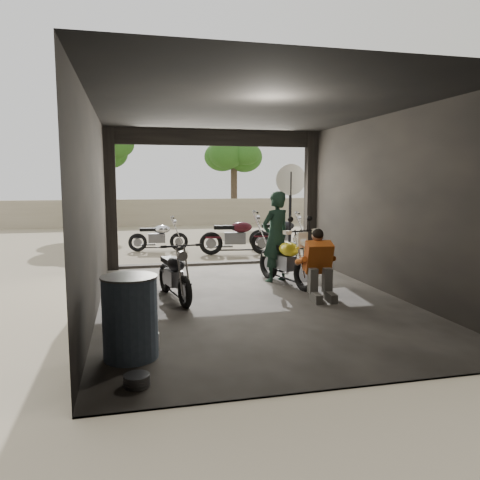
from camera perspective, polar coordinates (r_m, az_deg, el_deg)
name	(u,v)px	position (r m, az deg, el deg)	size (l,w,h in m)	color
ground	(251,301)	(8.02, 1.40, -7.44)	(80.00, 80.00, 0.00)	#7A6D56
garage	(244,223)	(8.32, 0.48, 2.05)	(7.00, 7.13, 3.20)	#2D2B28
boundary_wall	(174,212)	(21.64, -8.00, 3.38)	(18.00, 0.30, 1.20)	gray
tree_left	(102,132)	(20.13, -16.51, 12.53)	(2.20, 2.20, 5.60)	#382B1E
tree_right	(234,147)	(22.08, -0.74, 11.21)	(2.20, 2.20, 5.00)	#382B1E
main_bike	(286,256)	(9.14, 5.59, -1.97)	(0.71, 1.72, 1.15)	white
left_bike	(174,271)	(8.05, -8.04, -3.74)	(0.62, 1.50, 1.02)	black
outside_bike_a	(158,234)	(13.71, -9.93, 0.73)	(0.61, 1.48, 1.00)	black
outside_bike_b	(237,233)	(12.84, -0.39, 0.87)	(0.74, 1.79, 1.21)	#441019
outside_bike_c	(281,231)	(13.89, 5.04, 1.12)	(0.68, 1.65, 1.11)	black
rider	(276,237)	(9.36, 4.38, 0.36)	(0.67, 0.44, 1.83)	black
mechanic	(320,266)	(8.09, 9.77, -3.18)	(0.59, 0.81, 1.17)	#D1601B
stool	(300,246)	(11.33, 7.38, -0.68)	(0.40, 0.40, 0.56)	black
helmet	(301,237)	(11.26, 7.43, 0.38)	(0.30, 0.31, 0.28)	white
oil_drum	(130,318)	(5.52, -13.24, -9.29)	(0.62, 0.62, 0.96)	#485E7A
sign_post	(291,194)	(12.45, 6.18, 5.56)	(0.82, 0.08, 2.47)	black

